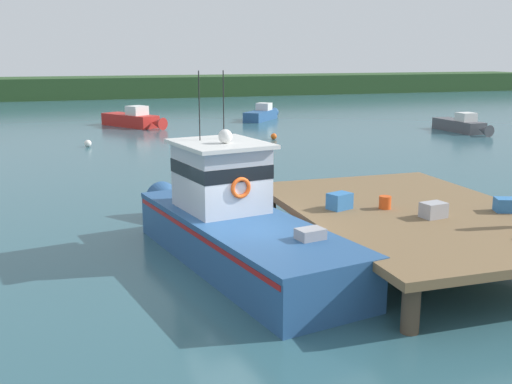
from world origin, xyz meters
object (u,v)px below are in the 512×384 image
at_px(main_fishing_boat, 232,222).
at_px(crate_single_by_cleat, 433,210).
at_px(moored_boat_far_right, 462,125).
at_px(moored_boat_near_channel, 262,114).
at_px(crate_single_far, 507,205).
at_px(crate_stack_near_edge, 340,201).
at_px(bait_bucket, 385,202).
at_px(mooring_buoy_spare_mooring, 274,136).
at_px(mooring_buoy_inshore, 88,143).
at_px(moored_boat_far_left, 134,119).

distance_m(main_fishing_boat, crate_single_by_cleat, 5.10).
bearing_deg(main_fishing_boat, moored_boat_far_right, 42.98).
bearing_deg(moored_boat_near_channel, main_fishing_boat, -109.65).
height_order(crate_single_far, moored_boat_near_channel, crate_single_far).
bearing_deg(moored_boat_far_right, crate_stack_near_edge, -132.53).
relative_size(crate_stack_near_edge, bait_bucket, 1.76).
bearing_deg(mooring_buoy_spare_mooring, crate_stack_near_edge, -104.78).
distance_m(crate_stack_near_edge, crate_single_far, 4.34).
distance_m(crate_single_far, mooring_buoy_spare_mooring, 22.69).
xyz_separation_m(main_fishing_boat, mooring_buoy_inshore, (-2.68, 21.06, -0.81)).
relative_size(crate_single_far, moored_boat_far_left, 0.11).
xyz_separation_m(crate_single_by_cleat, bait_bucket, (-0.71, 1.16, -0.02)).
bearing_deg(moored_boat_far_right, bait_bucket, -130.26).
relative_size(crate_stack_near_edge, crate_single_far, 1.00).
relative_size(main_fishing_boat, moored_boat_far_left, 1.76).
bearing_deg(moored_boat_far_right, crate_single_far, -123.81).
bearing_deg(crate_single_far, mooring_buoy_spare_mooring, 86.18).
height_order(main_fishing_boat, moored_boat_far_right, main_fishing_boat).
bearing_deg(crate_single_far, moored_boat_near_channel, 82.59).
bearing_deg(bait_bucket, moored_boat_far_right, 49.74).
height_order(crate_single_by_cleat, mooring_buoy_inshore, crate_single_by_cleat).
bearing_deg(bait_bucket, main_fishing_boat, 170.93).
bearing_deg(moored_boat_far_right, moored_boat_near_channel, 133.00).
height_order(bait_bucket, mooring_buoy_inshore, bait_bucket).
xyz_separation_m(crate_single_by_cleat, mooring_buoy_inshore, (-7.43, 22.87, -1.19)).
bearing_deg(moored_boat_far_left, main_fishing_boat, -91.81).
bearing_deg(bait_bucket, mooring_buoy_spare_mooring, 78.41).
distance_m(crate_single_far, bait_bucket, 3.13).
bearing_deg(moored_boat_far_left, crate_stack_near_edge, -86.36).
xyz_separation_m(crate_single_by_cleat, moored_boat_near_channel, (6.51, 33.35, -0.94)).
bearing_deg(moored_boat_far_left, mooring_buoy_inshore, -112.08).
distance_m(moored_boat_near_channel, mooring_buoy_inshore, 17.45).
bearing_deg(mooring_buoy_spare_mooring, crate_single_by_cleat, -99.25).
height_order(moored_boat_far_right, moored_boat_near_channel, moored_boat_far_right).
bearing_deg(crate_single_by_cleat, main_fishing_boat, 159.20).
height_order(crate_single_by_cleat, crate_single_far, crate_single_by_cleat).
distance_m(crate_single_by_cleat, crate_single_far, 2.16).
xyz_separation_m(crate_single_far, bait_bucket, (-2.87, 1.24, -0.01)).
xyz_separation_m(moored_boat_far_right, mooring_buoy_spare_mooring, (-13.34, 0.44, -0.27)).
bearing_deg(crate_single_far, mooring_buoy_inshore, 112.68).
xyz_separation_m(main_fishing_boat, moored_boat_near_channel, (11.26, 31.55, -0.56)).
distance_m(main_fishing_boat, mooring_buoy_spare_mooring, 22.38).
distance_m(crate_stack_near_edge, bait_bucket, 1.21).
xyz_separation_m(crate_stack_near_edge, bait_bucket, (1.17, -0.34, -0.05)).
height_order(crate_stack_near_edge, moored_boat_far_left, crate_stack_near_edge).
xyz_separation_m(moored_boat_near_channel, mooring_buoy_spare_mooring, (-2.84, -10.83, -0.26)).
relative_size(crate_single_far, moored_boat_near_channel, 0.13).
bearing_deg(crate_single_by_cleat, moored_boat_far_right, 52.40).
distance_m(moored_boat_far_right, mooring_buoy_spare_mooring, 13.35).
relative_size(main_fishing_boat, crate_single_by_cleat, 16.61).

